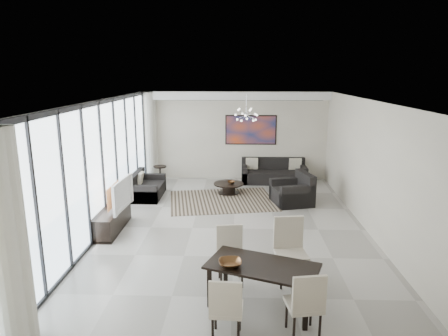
{
  "coord_description": "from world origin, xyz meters",
  "views": [
    {
      "loc": [
        0.07,
        -8.57,
        3.48
      ],
      "look_at": [
        -0.25,
        0.74,
        1.25
      ],
      "focal_mm": 32.0,
      "sensor_mm": 36.0,
      "label": 1
    }
  ],
  "objects_px": {
    "television": "(118,194)",
    "dining_table": "(262,270)",
    "sofa_main": "(274,174)",
    "tv_console": "(112,220)",
    "coffee_table": "(229,188)"
  },
  "relations": [
    {
      "from": "coffee_table",
      "to": "tv_console",
      "type": "height_order",
      "value": "tv_console"
    },
    {
      "from": "coffee_table",
      "to": "sofa_main",
      "type": "bearing_deg",
      "value": 42.46
    },
    {
      "from": "coffee_table",
      "to": "tv_console",
      "type": "relative_size",
      "value": 0.56
    },
    {
      "from": "sofa_main",
      "to": "coffee_table",
      "type": "bearing_deg",
      "value": -137.54
    },
    {
      "from": "sofa_main",
      "to": "tv_console",
      "type": "bearing_deg",
      "value": -133.37
    },
    {
      "from": "dining_table",
      "to": "coffee_table",
      "type": "bearing_deg",
      "value": 96.26
    },
    {
      "from": "sofa_main",
      "to": "television",
      "type": "relative_size",
      "value": 1.76
    },
    {
      "from": "television",
      "to": "dining_table",
      "type": "relative_size",
      "value": 0.65
    },
    {
      "from": "television",
      "to": "dining_table",
      "type": "distance_m",
      "value": 4.27
    },
    {
      "from": "coffee_table",
      "to": "dining_table",
      "type": "height_order",
      "value": "dining_table"
    },
    {
      "from": "sofa_main",
      "to": "tv_console",
      "type": "height_order",
      "value": "sofa_main"
    },
    {
      "from": "tv_console",
      "to": "coffee_table",
      "type": "bearing_deg",
      "value": 48.71
    },
    {
      "from": "tv_console",
      "to": "dining_table",
      "type": "xyz_separation_m",
      "value": [
        3.22,
        -2.92,
        0.34
      ]
    },
    {
      "from": "sofa_main",
      "to": "television",
      "type": "distance_m",
      "value": 5.73
    },
    {
      "from": "coffee_table",
      "to": "tv_console",
      "type": "bearing_deg",
      "value": -131.29
    }
  ]
}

